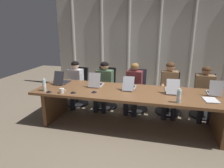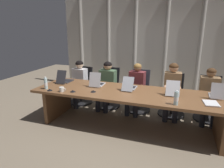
# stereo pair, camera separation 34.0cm
# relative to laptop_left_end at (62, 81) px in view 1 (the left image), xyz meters

# --- Properties ---
(ground_plane) EXTENTS (11.13, 11.13, 0.00)m
(ground_plane) POSITION_rel_laptop_left_end_xyz_m (1.56, -0.20, -0.80)
(ground_plane) COLOR #7F705B
(conference_table) EXTENTS (3.79, 1.10, 0.75)m
(conference_table) POSITION_rel_laptop_left_end_xyz_m (1.56, -0.20, -0.20)
(conference_table) COLOR brown
(conference_table) RESTS_ON ground_plane
(curtain_backdrop) EXTENTS (5.56, 0.17, 2.91)m
(curtain_backdrop) POSITION_rel_laptop_left_end_xyz_m (1.56, 2.24, 0.65)
(curtain_backdrop) COLOR beige
(curtain_backdrop) RESTS_ON ground_plane
(laptop_left_end) EXTENTS (0.23, 0.43, 0.30)m
(laptop_left_end) POSITION_rel_laptop_left_end_xyz_m (0.00, 0.00, 0.00)
(laptop_left_end) COLOR #2D2D33
(laptop_left_end) RESTS_ON conference_table
(laptop_left_mid) EXTENTS (0.27, 0.42, 0.31)m
(laptop_left_mid) POSITION_rel_laptop_left_end_xyz_m (0.80, -0.01, 0.00)
(laptop_left_mid) COLOR #BCBCC1
(laptop_left_mid) RESTS_ON conference_table
(laptop_center) EXTENTS (0.23, 0.46, 0.28)m
(laptop_center) POSITION_rel_laptop_left_end_xyz_m (1.53, -0.02, -0.00)
(laptop_center) COLOR #A8ADB7
(laptop_center) RESTS_ON conference_table
(laptop_right_mid) EXTENTS (0.27, 0.47, 0.28)m
(laptop_right_mid) POSITION_rel_laptop_left_end_xyz_m (2.36, -0.02, -0.00)
(laptop_right_mid) COLOR #BCBCC1
(laptop_right_mid) RESTS_ON conference_table
(laptop_right_end) EXTENTS (0.24, 0.36, 0.29)m
(laptop_right_end) POSITION_rel_laptop_left_end_xyz_m (3.11, 0.00, -0.00)
(laptop_right_end) COLOR #BCBCC1
(laptop_right_end) RESTS_ON conference_table
(office_chair_left_end) EXTENTS (0.60, 0.61, 0.95)m
(office_chair_left_end) POSITION_rel_laptop_left_end_xyz_m (0.02, 0.74, -0.44)
(office_chair_left_end) COLOR black
(office_chair_left_end) RESTS_ON ground_plane
(office_chair_left_mid) EXTENTS (0.60, 0.60, 0.98)m
(office_chair_left_mid) POSITION_rel_laptop_left_end_xyz_m (0.80, 0.74, -0.44)
(office_chair_left_mid) COLOR black
(office_chair_left_mid) RESTS_ON ground_plane
(office_chair_center) EXTENTS (0.60, 0.60, 0.98)m
(office_chair_center) POSITION_rel_laptop_left_end_xyz_m (1.57, 0.74, -0.44)
(office_chair_center) COLOR #2D2D38
(office_chair_center) RESTS_ON ground_plane
(office_chair_right_mid) EXTENTS (0.60, 0.60, 0.94)m
(office_chair_right_mid) POSITION_rel_laptop_left_end_xyz_m (2.35, 0.74, -0.45)
(office_chair_right_mid) COLOR black
(office_chair_right_mid) RESTS_ON ground_plane
(office_chair_right_end) EXTENTS (0.60, 0.60, 0.95)m
(office_chair_right_end) POSITION_rel_laptop_left_end_xyz_m (3.12, 0.74, -0.45)
(office_chair_right_end) COLOR black
(office_chair_right_end) RESTS_ON ground_plane
(person_left_end) EXTENTS (0.40, 0.57, 1.14)m
(person_left_end) POSITION_rel_laptop_left_end_xyz_m (0.01, 0.58, -0.15)
(person_left_end) COLOR silver
(person_left_end) RESTS_ON ground_plane
(person_left_mid) EXTENTS (0.42, 0.56, 1.16)m
(person_left_mid) POSITION_rel_laptop_left_end_xyz_m (0.79, 0.58, -0.13)
(person_left_mid) COLOR #4C6B4C
(person_left_mid) RESTS_ON ground_plane
(person_center) EXTENTS (0.40, 0.57, 1.16)m
(person_center) POSITION_rel_laptop_left_end_xyz_m (1.52, 0.58, -0.15)
(person_center) COLOR brown
(person_center) RESTS_ON ground_plane
(person_right_mid) EXTENTS (0.39, 0.56, 1.21)m
(person_right_mid) POSITION_rel_laptop_left_end_xyz_m (2.33, 0.58, -0.11)
(person_right_mid) COLOR olive
(person_right_mid) RESTS_ON ground_plane
(person_right_end) EXTENTS (0.39, 0.55, 1.15)m
(person_right_end) POSITION_rel_laptop_left_end_xyz_m (3.08, 0.58, -0.15)
(person_right_end) COLOR olive
(person_right_end) RESTS_ON ground_plane
(water_bottle_primary) EXTENTS (0.07, 0.07, 0.25)m
(water_bottle_primary) POSITION_rel_laptop_left_end_xyz_m (-0.08, -0.58, 0.06)
(water_bottle_primary) COLOR silver
(water_bottle_primary) RESTS_ON conference_table
(water_bottle_secondary) EXTENTS (0.07, 0.07, 0.25)m
(water_bottle_secondary) POSITION_rel_laptop_left_end_xyz_m (2.44, -0.60, 0.05)
(water_bottle_secondary) COLOR silver
(water_bottle_secondary) RESTS_ON conference_table
(coffee_mug_near) EXTENTS (0.13, 0.09, 0.09)m
(coffee_mug_near) POSITION_rel_laptop_left_end_xyz_m (0.33, -0.63, -0.01)
(coffee_mug_near) COLOR white
(coffee_mug_near) RESTS_ON conference_table
(conference_mic_left_side) EXTENTS (0.11, 0.11, 0.03)m
(conference_mic_left_side) POSITION_rel_laptop_left_end_xyz_m (0.53, -0.57, -0.04)
(conference_mic_left_side) COLOR black
(conference_mic_left_side) RESTS_ON conference_table
(conference_mic_middle) EXTENTS (0.11, 0.11, 0.03)m
(conference_mic_middle) POSITION_rel_laptop_left_end_xyz_m (0.90, -0.44, -0.04)
(conference_mic_middle) COLOR black
(conference_mic_middle) RESTS_ON conference_table
(conference_mic_right_side) EXTENTS (0.11, 0.11, 0.03)m
(conference_mic_right_side) POSITION_rel_laptop_left_end_xyz_m (0.05, -0.64, -0.04)
(conference_mic_right_side) COLOR black
(conference_mic_right_side) RESTS_ON conference_table
(spiral_notepad) EXTENTS (0.26, 0.33, 0.03)m
(spiral_notepad) POSITION_rel_laptop_left_end_xyz_m (2.99, -0.37, -0.05)
(spiral_notepad) COLOR silver
(spiral_notepad) RESTS_ON conference_table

